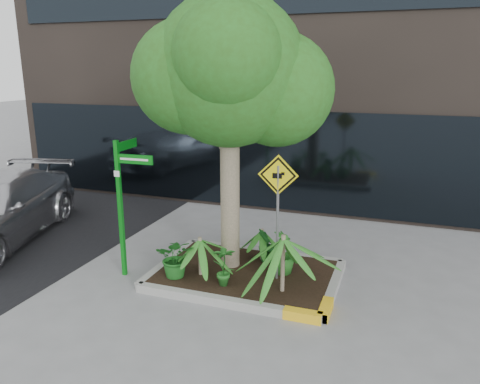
% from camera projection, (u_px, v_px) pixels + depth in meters
% --- Properties ---
extents(ground, '(80.00, 80.00, 0.00)m').
position_uv_depth(ground, '(230.00, 284.00, 8.41)').
color(ground, gray).
rests_on(ground, ground).
extents(planter, '(3.35, 2.36, 0.15)m').
position_uv_depth(planter, '(247.00, 274.00, 8.56)').
color(planter, '#9E9E99').
rests_on(planter, ground).
extents(tree, '(3.39, 3.01, 5.08)m').
position_uv_depth(tree, '(230.00, 71.00, 7.96)').
color(tree, tan).
rests_on(tree, ground).
extents(palm_front, '(1.11, 1.11, 1.24)m').
position_uv_depth(palm_front, '(283.00, 239.00, 7.59)').
color(palm_front, tan).
rests_on(palm_front, ground).
extents(palm_left, '(0.80, 0.80, 0.89)m').
position_uv_depth(palm_left, '(200.00, 240.00, 8.28)').
color(palm_left, tan).
rests_on(palm_left, ground).
extents(palm_back, '(0.70, 0.70, 0.77)m').
position_uv_depth(palm_back, '(262.00, 231.00, 8.97)').
color(palm_back, tan).
rests_on(palm_back, ground).
extents(shrub_a, '(0.83, 0.83, 0.74)m').
position_uv_depth(shrub_a, '(176.00, 257.00, 8.27)').
color(shrub_a, '#1C621D').
rests_on(shrub_a, planter).
extents(shrub_b, '(0.48, 0.48, 0.78)m').
position_uv_depth(shrub_b, '(283.00, 253.00, 8.42)').
color(shrub_b, '#246C20').
rests_on(shrub_b, planter).
extents(shrub_c, '(0.50, 0.50, 0.74)m').
position_uv_depth(shrub_c, '(224.00, 265.00, 7.94)').
color(shrub_c, '#216920').
rests_on(shrub_c, planter).
extents(shrub_d, '(0.47, 0.47, 0.70)m').
position_uv_depth(shrub_d, '(267.00, 245.00, 8.88)').
color(shrub_d, '#19571E').
rests_on(shrub_d, planter).
extents(street_sign_post, '(0.75, 0.74, 2.54)m').
position_uv_depth(street_sign_post, '(123.00, 193.00, 8.41)').
color(street_sign_post, '#0B7D16').
rests_on(street_sign_post, ground).
extents(cattle_sign, '(0.69, 0.11, 2.23)m').
position_uv_depth(cattle_sign, '(278.00, 197.00, 7.86)').
color(cattle_sign, slate).
rests_on(cattle_sign, ground).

